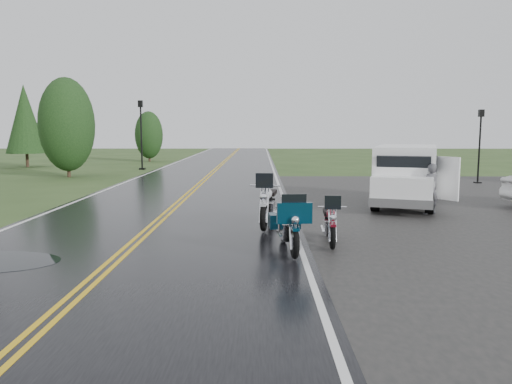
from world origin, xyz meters
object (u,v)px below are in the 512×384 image
(motorcycle_red, at_px, (333,226))
(van_white, at_px, (376,179))
(motorcycle_teal, at_px, (295,230))
(motorcycle_silver, at_px, (264,205))
(lamp_post_far_left, at_px, (141,135))
(lamp_post_far_right, at_px, (479,146))
(person_at_van, at_px, (430,190))

(motorcycle_red, relative_size, van_white, 0.36)
(motorcycle_teal, bearing_deg, van_white, 58.60)
(motorcycle_red, distance_m, motorcycle_teal, 1.19)
(motorcycle_teal, xyz_separation_m, motorcycle_silver, (-0.59, 2.72, 0.08))
(van_white, distance_m, lamp_post_far_left, 20.80)
(motorcycle_teal, bearing_deg, motorcycle_red, 37.27)
(lamp_post_far_right, bearing_deg, motorcycle_red, -123.32)
(van_white, distance_m, lamp_post_far_right, 11.18)
(motorcycle_silver, xyz_separation_m, van_white, (3.62, 3.40, 0.33))
(lamp_post_far_right, bearing_deg, lamp_post_far_left, 155.22)
(van_white, height_order, lamp_post_far_right, lamp_post_far_right)
(motorcycle_teal, distance_m, motorcycle_silver, 2.78)
(motorcycle_red, relative_size, motorcycle_teal, 0.88)
(motorcycle_red, bearing_deg, van_white, 71.63)
(motorcycle_teal, height_order, van_white, van_white)
(lamp_post_far_right, bearing_deg, motorcycle_silver, -131.48)
(motorcycle_red, bearing_deg, motorcycle_teal, -134.01)
(person_at_van, bearing_deg, motorcycle_silver, 5.26)
(motorcycle_teal, height_order, lamp_post_far_left, lamp_post_far_left)
(person_at_van, relative_size, lamp_post_far_right, 0.43)
(van_white, height_order, person_at_van, van_white)
(person_at_van, bearing_deg, motorcycle_teal, 27.09)
(motorcycle_red, xyz_separation_m, lamp_post_far_left, (-9.41, 22.56, 1.73))
(motorcycle_red, relative_size, lamp_post_far_right, 0.53)
(motorcycle_red, bearing_deg, motorcycle_silver, 131.12)
(person_at_van, height_order, lamp_post_far_right, lamp_post_far_right)
(person_at_van, bearing_deg, motorcycle_red, 28.69)
(person_at_van, distance_m, lamp_post_far_right, 10.80)
(motorcycle_silver, bearing_deg, motorcycle_red, -44.89)
(van_white, bearing_deg, person_at_van, -1.69)
(motorcycle_red, bearing_deg, lamp_post_far_right, 60.34)
(motorcycle_red, height_order, van_white, van_white)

